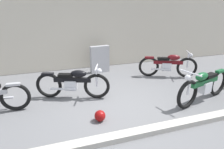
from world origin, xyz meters
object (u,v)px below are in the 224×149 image
Objects in this scene: helmet at (100,116)px; motorcycle_black at (73,83)px; stone_marker at (100,59)px; motorcycle_maroon at (168,65)px; motorcycle_green at (204,85)px.

helmet is 0.13× the size of motorcycle_black.
motorcycle_maroon is (2.25, -1.32, -0.07)m from stone_marker.
stone_marker is 0.53× the size of motorcycle_maroon.
helmet is at bearing -123.24° from motorcycle_maroon.
motorcycle_green is (2.02, -3.35, -0.05)m from stone_marker.
motorcycle_black is (-3.57, -0.68, -0.00)m from motorcycle_maroon.
stone_marker is at bearing -74.40° from motorcycle_green.
stone_marker reaches higher than motorcycle_green.
motorcycle_maroon is (3.17, 2.09, 0.33)m from helmet.
stone_marker reaches higher than motorcycle_maroon.
helmet is (-0.92, -3.41, -0.40)m from stone_marker.
motorcycle_green is at bearing -58.83° from stone_marker.
motorcycle_maroon is 0.92× the size of motorcycle_green.
stone_marker is 4.05× the size of helmet.
motorcycle_black reaches higher than helmet.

